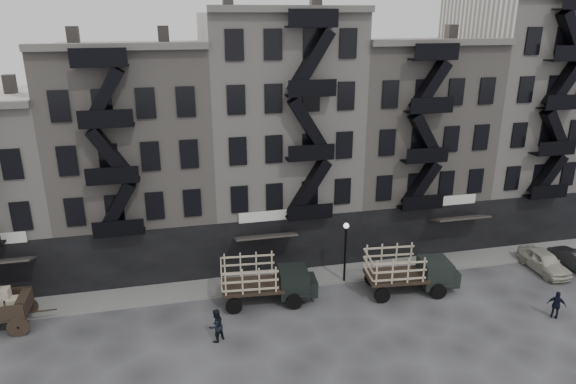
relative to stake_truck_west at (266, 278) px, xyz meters
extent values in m
plane|color=#38383A|center=(2.49, -1.44, -1.66)|extent=(140.00, 140.00, 0.00)
cube|color=slate|center=(2.49, 2.31, -1.58)|extent=(55.00, 2.50, 0.15)
cube|color=#4C4744|center=(-15.01, 8.56, 10.94)|extent=(0.70, 0.70, 1.20)
cube|color=gray|center=(-7.51, 8.56, 5.84)|extent=(10.00, 10.00, 15.00)
cube|color=black|center=(-7.51, 3.61, 0.34)|extent=(10.00, 0.35, 4.00)
cube|color=#595651|center=(-7.51, 3.41, 13.54)|extent=(10.00, 0.50, 0.40)
cube|color=#4C4744|center=(-10.51, 8.56, 13.94)|extent=(0.70, 0.70, 1.20)
cube|color=#4C4744|center=(-5.01, 8.56, 13.94)|extent=(0.70, 0.70, 1.20)
cube|color=#AFA9A0|center=(2.49, 8.56, 6.84)|extent=(10.00, 10.00, 17.00)
cube|color=black|center=(2.49, 3.61, 0.34)|extent=(10.00, 0.35, 4.00)
cube|color=#595651|center=(2.49, 3.41, 15.54)|extent=(10.00, 0.50, 0.40)
cube|color=#4C4744|center=(-0.51, 8.56, 15.94)|extent=(0.70, 0.70, 1.20)
cube|color=#4C4744|center=(4.99, 8.56, 15.94)|extent=(0.70, 0.70, 1.20)
cube|color=gray|center=(12.49, 8.56, 5.84)|extent=(10.00, 10.00, 15.00)
cube|color=black|center=(12.49, 3.61, 0.34)|extent=(10.00, 0.35, 4.00)
cube|color=#595651|center=(12.49, 3.41, 13.54)|extent=(10.00, 0.50, 0.40)
cube|color=#4C4744|center=(9.49, 8.56, 13.94)|extent=(0.70, 0.70, 1.20)
cube|color=#4C4744|center=(14.99, 8.56, 13.94)|extent=(0.70, 0.70, 1.20)
cube|color=#AFA9A0|center=(22.49, 8.56, 7.34)|extent=(10.00, 10.00, 18.00)
cube|color=black|center=(22.49, 3.61, 0.34)|extent=(10.00, 0.35, 4.00)
cylinder|color=black|center=(5.49, 1.16, 0.34)|extent=(0.14, 0.14, 4.00)
sphere|color=silver|center=(5.49, 1.16, 2.44)|extent=(0.36, 0.36, 0.36)
cylinder|color=black|center=(-14.00, -0.53, -1.07)|extent=(1.18, 0.11, 1.18)
cylinder|color=black|center=(-14.01, 1.62, -1.07)|extent=(1.18, 0.11, 1.18)
cube|color=black|center=(-13.79, 0.54, -0.15)|extent=(0.54, 1.72, 0.86)
cube|color=black|center=(-0.81, 0.07, -0.51)|extent=(3.90, 2.50, 0.20)
cube|color=black|center=(1.70, -0.15, -0.40)|extent=(1.92, 2.12, 1.64)
cube|color=black|center=(2.68, -0.23, -0.73)|extent=(1.02, 1.71, 0.99)
cylinder|color=black|center=(1.49, -1.23, -1.16)|extent=(1.00, 0.33, 0.99)
cylinder|color=black|center=(1.68, 0.95, -1.16)|extent=(1.00, 0.33, 0.99)
cylinder|color=black|center=(-2.11, -0.92, -1.16)|extent=(1.00, 0.33, 0.99)
cylinder|color=black|center=(-1.92, 1.27, -1.16)|extent=(1.00, 0.33, 0.99)
cube|color=black|center=(8.28, -0.77, -0.50)|extent=(3.95, 2.56, 0.20)
cube|color=black|center=(10.80, -1.01, -0.39)|extent=(1.95, 2.15, 1.66)
cube|color=black|center=(11.79, -1.11, -0.72)|extent=(1.04, 1.73, 0.99)
cylinder|color=black|center=(10.59, -2.10, -1.16)|extent=(1.01, 0.34, 0.99)
cylinder|color=black|center=(10.80, 0.10, -1.16)|extent=(1.01, 0.34, 0.99)
cylinder|color=black|center=(6.96, -1.75, -1.16)|extent=(1.01, 0.34, 0.99)
cylinder|color=black|center=(7.17, 0.45, -1.16)|extent=(1.01, 0.34, 0.99)
imported|color=#B5B2A2|center=(19.52, -0.35, -0.93)|extent=(1.79, 4.28, 1.45)
imported|color=#27282A|center=(21.99, -0.33, -1.01)|extent=(1.45, 3.98, 1.30)
imported|color=black|center=(-3.38, -3.38, -0.70)|extent=(1.18, 1.13, 1.92)
imported|color=black|center=(16.20, -5.61, -0.80)|extent=(1.05, 0.96, 1.72)
camera|label=1|loc=(-4.93, -27.47, 15.29)|focal=32.00mm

